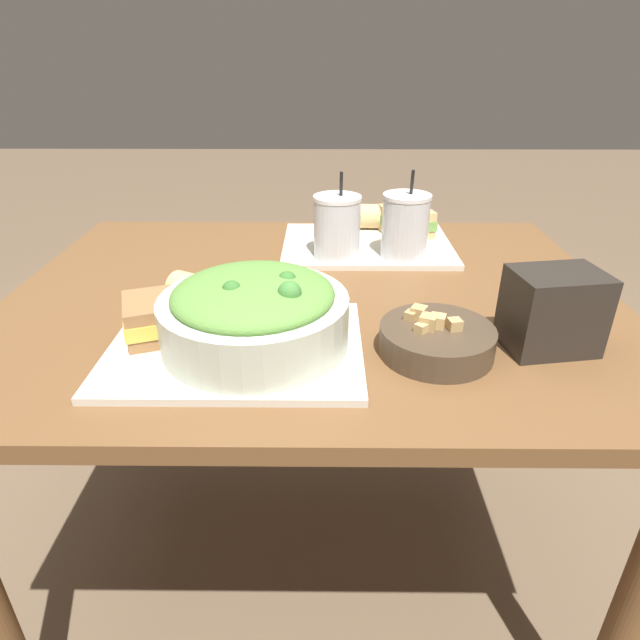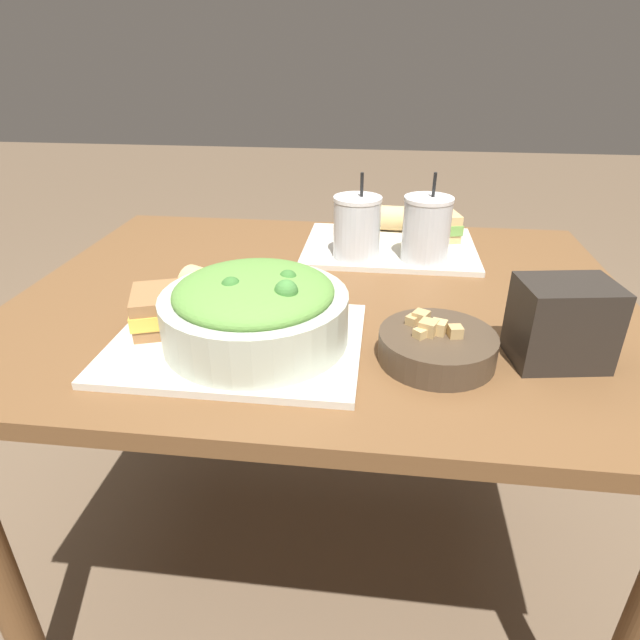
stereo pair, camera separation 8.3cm
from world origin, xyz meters
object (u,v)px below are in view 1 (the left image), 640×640
(drink_cup_red, at_px, (405,228))
(napkin_folded, at_px, (249,287))
(drink_cup_dark, at_px, (337,228))
(baguette_far, at_px, (367,216))
(chip_bag, at_px, (553,311))
(salad_bowl, at_px, (254,312))
(soup_bowl, at_px, (436,339))
(sandwich_near, at_px, (162,317))
(sandwich_far, at_px, (406,221))
(baguette_near, at_px, (214,296))

(drink_cup_red, distance_m, napkin_folded, 0.37)
(drink_cup_dark, relative_size, drink_cup_red, 0.98)
(baguette_far, bearing_deg, chip_bag, -154.43)
(salad_bowl, bearing_deg, drink_cup_dark, 71.19)
(soup_bowl, relative_size, sandwich_near, 1.22)
(salad_bowl, bearing_deg, sandwich_near, 169.96)
(drink_cup_dark, xyz_separation_m, drink_cup_red, (0.15, 0.00, 0.00))
(drink_cup_dark, relative_size, napkin_folded, 0.97)
(drink_cup_dark, distance_m, drink_cup_red, 0.15)
(salad_bowl, bearing_deg, drink_cup_red, 54.35)
(salad_bowl, relative_size, chip_bag, 1.94)
(soup_bowl, bearing_deg, sandwich_near, 175.33)
(chip_bag, bearing_deg, napkin_folded, 146.74)
(baguette_far, bearing_deg, sandwich_far, -114.31)
(sandwich_near, distance_m, napkin_folded, 0.24)
(drink_cup_red, bearing_deg, baguette_near, -142.35)
(drink_cup_dark, bearing_deg, napkin_folded, -139.03)
(sandwich_near, height_order, napkin_folded, sandwich_near)
(salad_bowl, xyz_separation_m, sandwich_far, (0.31, 0.55, -0.02))
(soup_bowl, height_order, napkin_folded, soup_bowl)
(soup_bowl, distance_m, chip_bag, 0.19)
(sandwich_near, distance_m, drink_cup_dark, 0.46)
(baguette_far, bearing_deg, napkin_folded, 146.72)
(baguette_near, height_order, sandwich_far, sandwich_far)
(drink_cup_red, height_order, chip_bag, drink_cup_red)
(soup_bowl, height_order, sandwich_near, sandwich_near)
(soup_bowl, height_order, chip_bag, chip_bag)
(baguette_near, xyz_separation_m, napkin_folded, (0.04, 0.13, -0.04))
(baguette_near, bearing_deg, drink_cup_dark, -10.41)
(sandwich_near, xyz_separation_m, sandwich_far, (0.46, 0.52, -0.00))
(drink_cup_dark, bearing_deg, chip_bag, -49.26)
(salad_bowl, relative_size, drink_cup_dark, 1.57)
(soup_bowl, relative_size, sandwich_far, 1.26)
(sandwich_near, relative_size, chip_bag, 0.98)
(sandwich_near, relative_size, napkin_folded, 0.77)
(drink_cup_dark, xyz_separation_m, napkin_folded, (-0.18, -0.15, -0.07))
(sandwich_near, bearing_deg, baguette_near, 31.94)
(baguette_near, bearing_deg, sandwich_near, 168.60)
(salad_bowl, distance_m, sandwich_near, 0.16)
(drink_cup_dark, bearing_deg, sandwich_near, -127.95)
(soup_bowl, distance_m, sandwich_near, 0.43)
(salad_bowl, distance_m, drink_cup_red, 0.48)
(salad_bowl, height_order, drink_cup_red, drink_cup_red)
(soup_bowl, relative_size, baguette_far, 1.47)
(soup_bowl, distance_m, baguette_near, 0.38)
(baguette_near, bearing_deg, salad_bowl, -114.88)
(baguette_far, xyz_separation_m, napkin_folded, (-0.26, -0.36, -0.04))
(sandwich_far, bearing_deg, salad_bowl, -132.97)
(baguette_near, xyz_separation_m, chip_bag, (0.55, -0.10, 0.02))
(sandwich_near, bearing_deg, drink_cup_red, 20.84)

